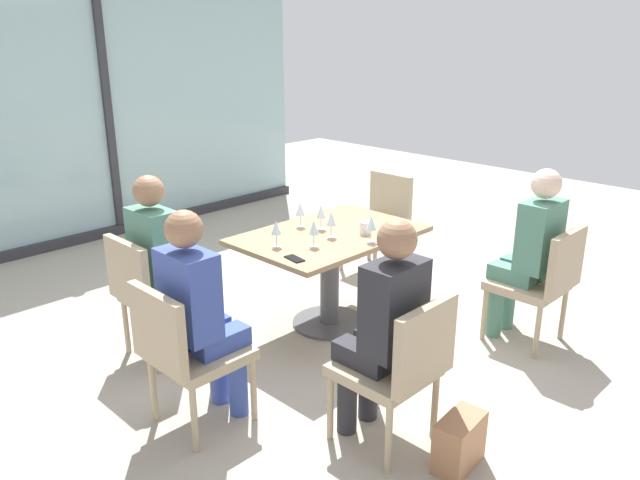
# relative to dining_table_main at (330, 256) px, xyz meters

# --- Properties ---
(ground_plane) EXTENTS (12.00, 12.00, 0.00)m
(ground_plane) POSITION_rel_dining_table_main_xyz_m (0.00, 0.00, -0.55)
(ground_plane) COLOR #A89E8E
(window_wall_backdrop) EXTENTS (4.95, 0.10, 2.70)m
(window_wall_backdrop) POSITION_rel_dining_table_main_xyz_m (0.00, 3.20, 0.66)
(window_wall_backdrop) COLOR #97B7BC
(window_wall_backdrop) RESTS_ON ground_plane
(dining_table_main) EXTENTS (1.32, 0.88, 0.73)m
(dining_table_main) POSITION_rel_dining_table_main_xyz_m (0.00, 0.00, 0.00)
(dining_table_main) COLOR #997551
(dining_table_main) RESTS_ON ground_plane
(chair_front_left) EXTENTS (0.46, 0.50, 0.87)m
(chair_front_left) POSITION_rel_dining_table_main_xyz_m (-0.80, -1.26, -0.05)
(chair_front_left) COLOR tan
(chair_front_left) RESTS_ON ground_plane
(chair_far_left) EXTENTS (0.50, 0.46, 0.87)m
(chair_far_left) POSITION_rel_dining_table_main_xyz_m (-1.19, 0.50, -0.05)
(chair_far_left) COLOR tan
(chair_far_left) RESTS_ON ground_plane
(chair_side_end) EXTENTS (0.50, 0.46, 0.87)m
(chair_side_end) POSITION_rel_dining_table_main_xyz_m (-1.48, -0.33, -0.05)
(chair_side_end) COLOR tan
(chair_side_end) RESTS_ON ground_plane
(chair_front_right) EXTENTS (0.46, 0.50, 0.87)m
(chair_front_right) POSITION_rel_dining_table_main_xyz_m (0.80, -1.26, -0.05)
(chair_front_right) COLOR tan
(chair_front_right) RESTS_ON ground_plane
(chair_far_right) EXTENTS (0.50, 0.46, 0.87)m
(chair_far_right) POSITION_rel_dining_table_main_xyz_m (1.19, 0.50, -0.05)
(chair_far_right) COLOR tan
(chair_far_right) RESTS_ON ground_plane
(person_front_left) EXTENTS (0.34, 0.39, 1.26)m
(person_front_left) POSITION_rel_dining_table_main_xyz_m (-0.80, -1.15, 0.15)
(person_front_left) COLOR #28282D
(person_front_left) RESTS_ON ground_plane
(person_far_left) EXTENTS (0.39, 0.34, 1.26)m
(person_far_left) POSITION_rel_dining_table_main_xyz_m (-1.08, 0.50, 0.15)
(person_far_left) COLOR #4C7F6B
(person_far_left) RESTS_ON ground_plane
(person_side_end) EXTENTS (0.39, 0.34, 1.26)m
(person_side_end) POSITION_rel_dining_table_main_xyz_m (-1.37, -0.33, 0.15)
(person_side_end) COLOR #384C9E
(person_side_end) RESTS_ON ground_plane
(person_front_right) EXTENTS (0.34, 0.39, 1.26)m
(person_front_right) POSITION_rel_dining_table_main_xyz_m (0.80, -1.15, 0.15)
(person_front_right) COLOR #4C7F6B
(person_front_right) RESTS_ON ground_plane
(wine_glass_0) EXTENTS (0.07, 0.07, 0.18)m
(wine_glass_0) POSITION_rel_dining_table_main_xyz_m (-0.05, 0.26, 0.31)
(wine_glass_0) COLOR silver
(wine_glass_0) RESTS_ON dining_table_main
(wine_glass_1) EXTENTS (0.07, 0.07, 0.18)m
(wine_glass_1) POSITION_rel_dining_table_main_xyz_m (-0.30, -0.13, 0.31)
(wine_glass_1) COLOR silver
(wine_glass_1) RESTS_ON dining_table_main
(wine_glass_2) EXTENTS (0.07, 0.07, 0.18)m
(wine_glass_2) POSITION_rel_dining_table_main_xyz_m (-0.07, -0.08, 0.31)
(wine_glass_2) COLOR silver
(wine_glass_2) RESTS_ON dining_table_main
(wine_glass_3) EXTENTS (0.07, 0.07, 0.18)m
(wine_glass_3) POSITION_rel_dining_table_main_xyz_m (0.01, 0.10, 0.31)
(wine_glass_3) COLOR silver
(wine_glass_3) RESTS_ON dining_table_main
(wine_glass_4) EXTENTS (0.07, 0.07, 0.18)m
(wine_glass_4) POSITION_rel_dining_table_main_xyz_m (-0.47, 0.05, 0.31)
(wine_glass_4) COLOR silver
(wine_glass_4) RESTS_ON dining_table_main
(wine_glass_5) EXTENTS (0.07, 0.07, 0.18)m
(wine_glass_5) POSITION_rel_dining_table_main_xyz_m (0.05, -0.34, 0.31)
(wine_glass_5) COLOR silver
(wine_glass_5) RESTS_ON dining_table_main
(coffee_cup) EXTENTS (0.08, 0.08, 0.09)m
(coffee_cup) POSITION_rel_dining_table_main_xyz_m (0.16, -0.20, 0.23)
(coffee_cup) COLOR white
(coffee_cup) RESTS_ON dining_table_main
(cell_phone_on_table) EXTENTS (0.09, 0.15, 0.01)m
(cell_phone_on_table) POSITION_rel_dining_table_main_xyz_m (-0.55, -0.21, 0.18)
(cell_phone_on_table) COLOR black
(cell_phone_on_table) RESTS_ON dining_table_main
(handbag_0) EXTENTS (0.31, 0.19, 0.28)m
(handbag_0) POSITION_rel_dining_table_main_xyz_m (-0.71, -1.58, -0.41)
(handbag_0) COLOR #A3704C
(handbag_0) RESTS_ON ground_plane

